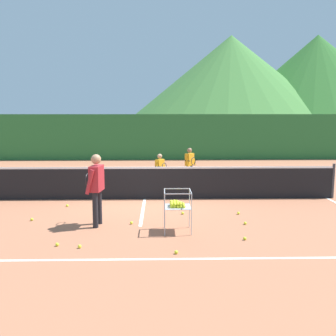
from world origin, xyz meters
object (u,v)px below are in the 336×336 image
tennis_ball_7 (80,246)px  tennis_ball_4 (57,244)px  tennis_net (145,183)px  student_0 (160,168)px  tennis_ball_0 (238,213)px  tennis_ball_8 (245,223)px  tennis_ball_3 (32,219)px  tennis_ball_6 (176,252)px  tennis_ball_10 (245,238)px  ball_cart (177,205)px  tennis_ball_5 (183,213)px  tennis_ball_11 (131,223)px  instructor (96,183)px  tennis_ball_9 (67,206)px  student_1 (190,162)px

tennis_ball_7 → tennis_ball_4: bearing=165.1°
tennis_net → tennis_ball_4: size_ratio=167.77×
student_0 → tennis_ball_0: size_ratio=17.52×
tennis_ball_8 → tennis_ball_3: bearing=175.0°
tennis_ball_6 → tennis_ball_10: same height
ball_cart → tennis_ball_4: ball_cart is taller
tennis_ball_4 → tennis_ball_6: size_ratio=1.00×
tennis_net → tennis_ball_5: (1.03, -1.78, -0.47)m
student_0 → ball_cart: (0.35, -4.76, -0.12)m
tennis_ball_4 → tennis_ball_11: bearing=47.5°
instructor → tennis_ball_0: instructor is taller
student_0 → tennis_ball_5: size_ratio=17.52×
instructor → tennis_ball_9: bearing=121.5°
tennis_ball_0 → tennis_ball_3: (-5.06, -0.46, 0.00)m
student_1 → tennis_ball_4: student_1 is taller
tennis_ball_8 → tennis_ball_4: bearing=-161.1°
student_1 → ball_cart: student_1 is taller
ball_cart → tennis_ball_9: 3.74m
tennis_ball_5 → tennis_ball_7: (-2.12, -2.41, 0.00)m
tennis_ball_6 → tennis_ball_10: (1.42, 0.74, 0.00)m
tennis_ball_5 → tennis_ball_8: 1.67m
ball_cart → tennis_ball_5: (0.22, 1.41, -0.56)m
tennis_net → tennis_ball_5: bearing=-60.0°
tennis_ball_4 → tennis_ball_5: (2.58, 2.29, 0.00)m
tennis_ball_10 → tennis_ball_3: bearing=162.3°
tennis_ball_0 → tennis_ball_5: 1.42m
tennis_ball_9 → instructor: bearing=-58.5°
student_0 → tennis_ball_8: student_0 is taller
tennis_ball_0 → tennis_ball_4: 4.59m
tennis_ball_7 → tennis_ball_8: 3.80m
tennis_ball_8 → tennis_ball_10: (-0.25, -1.09, 0.00)m
student_1 → tennis_net: bearing=-119.5°
tennis_ball_3 → tennis_ball_5: (3.64, 0.49, 0.00)m
ball_cart → tennis_ball_9: ball_cart is taller
instructor → student_0: bearing=71.3°
tennis_ball_10 → tennis_net: bearing=119.7°
ball_cart → tennis_ball_6: bearing=-93.1°
student_0 → tennis_ball_5: 3.47m
instructor → tennis_ball_0: (3.43, 0.89, -0.95)m
instructor → tennis_ball_9: instructor is taller
instructor → tennis_ball_9: 2.32m
tennis_net → ball_cart: tennis_net is taller
instructor → student_1: instructor is taller
instructor → tennis_ball_5: (2.01, 0.92, -0.95)m
instructor → tennis_ball_3: size_ratio=24.14×
student_1 → tennis_ball_10: size_ratio=18.81×
student_0 → tennis_ball_9: (-2.56, -2.47, -0.68)m
ball_cart → tennis_ball_4: (-2.36, -0.88, -0.56)m
tennis_ball_8 → tennis_ball_11: size_ratio=1.00×
tennis_ball_4 → tennis_ball_9: 3.22m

